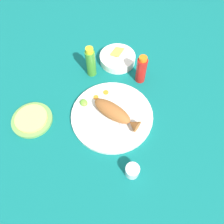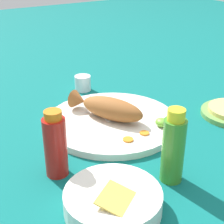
# 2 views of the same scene
# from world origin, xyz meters

# --- Properties ---
(ground_plane) EXTENTS (4.00, 4.00, 0.00)m
(ground_plane) POSITION_xyz_m (0.00, 0.00, 0.00)
(ground_plane) COLOR #0C605B
(main_plate) EXTENTS (0.37, 0.37, 0.02)m
(main_plate) POSITION_xyz_m (0.00, 0.00, 0.01)
(main_plate) COLOR silver
(main_plate) RESTS_ON ground_plane
(fried_fish) EXTENTS (0.23, 0.16, 0.06)m
(fried_fish) POSITION_xyz_m (-0.01, -0.01, 0.05)
(fried_fish) COLOR #935628
(fried_fish) RESTS_ON main_plate
(fork_near) EXTENTS (0.19, 0.03, 0.00)m
(fork_near) POSITION_xyz_m (-0.09, -0.01, 0.02)
(fork_near) COLOR silver
(fork_near) RESTS_ON main_plate
(fork_far) EXTENTS (0.19, 0.04, 0.00)m
(fork_far) POSITION_xyz_m (-0.09, 0.04, 0.02)
(fork_far) COLOR silver
(fork_far) RESTS_ON main_plate
(carrot_slice_near) EXTENTS (0.03, 0.03, 0.00)m
(carrot_slice_near) POSITION_xyz_m (0.12, -0.03, 0.02)
(carrot_slice_near) COLOR orange
(carrot_slice_near) RESTS_ON main_plate
(carrot_slice_mid) EXTENTS (0.02, 0.02, 0.00)m
(carrot_slice_mid) POSITION_xyz_m (0.12, 0.03, 0.02)
(carrot_slice_mid) COLOR orange
(carrot_slice_mid) RESTS_ON main_plate
(lime_wedge_main) EXTENTS (0.04, 0.03, 0.02)m
(lime_wedge_main) POSITION_xyz_m (0.11, 0.09, 0.03)
(lime_wedge_main) COLOR #6BB233
(lime_wedge_main) RESTS_ON main_plate
(hot_sauce_bottle_red) EXTENTS (0.05, 0.05, 0.15)m
(hot_sauce_bottle_red) POSITION_xyz_m (0.13, -0.22, 0.07)
(hot_sauce_bottle_red) COLOR #B21914
(hot_sauce_bottle_red) RESTS_ON ground_plane
(hot_sauce_bottle_green) EXTENTS (0.05, 0.05, 0.17)m
(hot_sauce_bottle_green) POSITION_xyz_m (0.28, -0.02, 0.08)
(hot_sauce_bottle_green) COLOR #3D8428
(hot_sauce_bottle_green) RESTS_ON ground_plane
(salt_cup) EXTENTS (0.05, 0.05, 0.05)m
(salt_cup) POSITION_xyz_m (-0.26, 0.05, 0.02)
(salt_cup) COLOR silver
(salt_cup) RESTS_ON ground_plane
(guacamole_bowl) EXTENTS (0.19, 0.19, 0.06)m
(guacamole_bowl) POSITION_xyz_m (0.29, -0.18, 0.02)
(guacamole_bowl) COLOR white
(guacamole_bowl) RESTS_ON ground_plane
(tortilla_plate) EXTENTS (0.18, 0.18, 0.01)m
(tortilla_plate) POSITION_xyz_m (0.14, 0.33, 0.01)
(tortilla_plate) COLOR #6B9E4C
(tortilla_plate) RESTS_ON ground_plane
(tortilla_stack) EXTENTS (0.14, 0.14, 0.01)m
(tortilla_stack) POSITION_xyz_m (0.14, 0.33, 0.02)
(tortilla_stack) COLOR #E0C666
(tortilla_stack) RESTS_ON tortilla_plate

